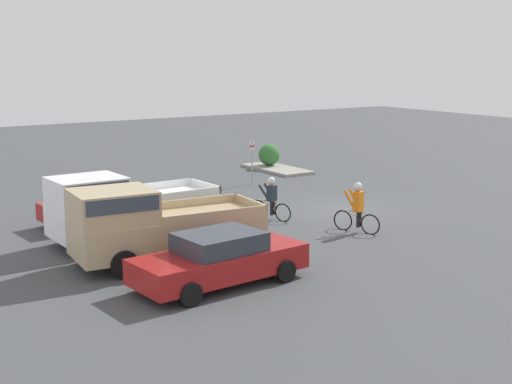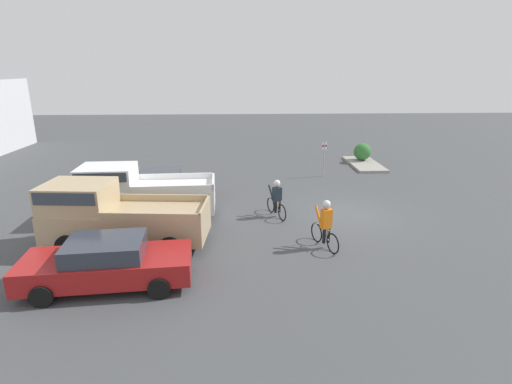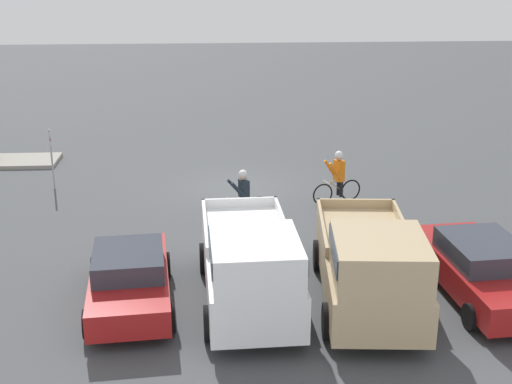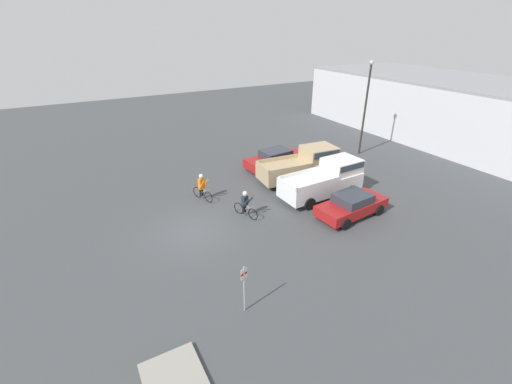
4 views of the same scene
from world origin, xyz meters
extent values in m
plane|color=#424447|center=(0.00, 0.00, 0.00)|extent=(80.00, 80.00, 0.00)
cube|color=maroon|center=(-5.55, 8.63, 0.60)|extent=(2.24, 4.92, 0.67)
cube|color=#2D333D|center=(-5.55, 8.63, 1.19)|extent=(1.83, 2.29, 0.50)
cylinder|color=black|center=(-6.60, 10.08, 0.31)|extent=(0.23, 0.63, 0.61)
cylinder|color=black|center=(-4.77, 10.24, 0.31)|extent=(0.23, 0.63, 0.61)
cylinder|color=black|center=(-6.34, 7.03, 0.31)|extent=(0.23, 0.63, 0.61)
cylinder|color=black|center=(-4.50, 7.19, 0.31)|extent=(0.23, 0.63, 0.61)
cube|color=tan|center=(-2.75, 8.74, 0.85)|extent=(2.56, 5.75, 0.99)
cube|color=tan|center=(-2.61, 10.41, 1.82)|extent=(2.11, 2.39, 0.95)
cube|color=#333D47|center=(-2.61, 10.41, 2.03)|extent=(2.16, 2.22, 0.42)
cube|color=tan|center=(-3.85, 7.71, 1.47)|extent=(0.36, 3.35, 0.25)
cube|color=tan|center=(-1.84, 7.54, 1.47)|extent=(0.36, 3.35, 0.25)
cube|color=tan|center=(-2.98, 5.99, 1.47)|extent=(2.10, 0.26, 0.25)
cylinder|color=black|center=(-3.65, 10.55, 0.40)|extent=(0.29, 0.81, 0.80)
cylinder|color=black|center=(-1.56, 10.38, 0.40)|extent=(0.29, 0.81, 0.80)
cylinder|color=black|center=(-3.94, 7.10, 0.40)|extent=(0.29, 0.81, 0.80)
cylinder|color=black|center=(-1.85, 6.92, 0.40)|extent=(0.29, 0.81, 0.80)
cube|color=white|center=(0.05, 8.56, 0.88)|extent=(2.23, 5.56, 1.05)
cube|color=white|center=(-0.01, 10.21, 1.84)|extent=(1.94, 2.26, 0.87)
cube|color=#333D47|center=(-0.01, 10.21, 2.03)|extent=(2.00, 2.09, 0.38)
cube|color=white|center=(-0.88, 7.43, 1.53)|extent=(0.20, 3.29, 0.25)
cube|color=white|center=(1.06, 7.51, 1.53)|extent=(0.20, 3.29, 0.25)
cube|color=white|center=(0.15, 5.86, 1.53)|extent=(2.03, 0.16, 0.25)
cylinder|color=black|center=(-1.03, 10.23, 0.39)|extent=(0.25, 0.79, 0.78)
cylinder|color=black|center=(1.00, 10.30, 0.39)|extent=(0.25, 0.79, 0.78)
cylinder|color=black|center=(-0.90, 6.83, 0.39)|extent=(0.25, 0.79, 0.78)
cylinder|color=black|center=(1.12, 6.90, 0.39)|extent=(0.25, 0.79, 0.78)
cube|color=maroon|center=(2.85, 8.60, 0.58)|extent=(2.18, 4.50, 0.62)
cube|color=#2D333D|center=(2.85, 8.60, 1.14)|extent=(1.78, 2.10, 0.49)
cylinder|color=black|center=(1.83, 9.90, 0.32)|extent=(0.24, 0.66, 0.65)
cylinder|color=black|center=(3.62, 10.06, 0.32)|extent=(0.24, 0.66, 0.65)
cylinder|color=black|center=(2.08, 7.13, 0.32)|extent=(0.24, 0.66, 0.65)
cylinder|color=black|center=(3.87, 7.29, 0.32)|extent=(0.24, 0.66, 0.65)
torus|color=black|center=(0.48, 3.38, 0.33)|extent=(0.68, 0.29, 0.71)
torus|color=black|center=(-0.56, 3.00, 0.33)|extent=(0.68, 0.29, 0.71)
cylinder|color=tan|center=(-0.04, 3.19, 0.50)|extent=(0.55, 0.23, 0.38)
cylinder|color=tan|center=(-0.04, 3.19, 0.70)|extent=(0.58, 0.25, 0.04)
cylinder|color=tan|center=(-0.22, 3.12, 0.50)|extent=(0.05, 0.05, 0.35)
cylinder|color=tan|center=(0.35, 3.34, 0.72)|extent=(0.18, 0.44, 0.02)
cylinder|color=black|center=(-0.17, 3.24, 0.46)|extent=(0.15, 0.15, 0.53)
cylinder|color=black|center=(-0.11, 3.07, 0.46)|extent=(0.15, 0.15, 0.53)
cube|color=#1E2833|center=(-0.09, 3.17, 1.01)|extent=(0.35, 0.42, 0.56)
cylinder|color=#1E2833|center=(0.06, 3.41, 1.01)|extent=(0.54, 0.27, 0.62)
cylinder|color=#1E2833|center=(0.18, 3.09, 1.01)|extent=(0.54, 0.27, 0.62)
sphere|color=tan|center=(-0.06, 3.18, 1.41)|extent=(0.25, 0.25, 0.25)
sphere|color=silver|center=(-0.06, 3.18, 1.47)|extent=(0.27, 0.27, 0.27)
torus|color=black|center=(-2.73, 1.97, 0.34)|extent=(0.70, 0.30, 0.73)
torus|color=black|center=(-3.73, 1.59, 0.34)|extent=(0.70, 0.30, 0.73)
cylinder|color=tan|center=(-3.23, 1.78, 0.52)|extent=(0.53, 0.23, 0.39)
cylinder|color=tan|center=(-3.23, 1.78, 0.72)|extent=(0.56, 0.24, 0.04)
cylinder|color=tan|center=(-3.41, 1.71, 0.52)|extent=(0.05, 0.05, 0.36)
cylinder|color=tan|center=(-2.86, 1.92, 0.75)|extent=(0.18, 0.44, 0.02)
cylinder|color=black|center=(-3.36, 1.83, 0.48)|extent=(0.15, 0.15, 0.54)
cylinder|color=black|center=(-3.30, 1.66, 0.48)|extent=(0.15, 0.15, 0.54)
cube|color=orange|center=(-3.28, 1.76, 1.09)|extent=(0.35, 0.42, 0.69)
cylinder|color=orange|center=(-3.14, 1.99, 1.09)|extent=(0.53, 0.27, 0.73)
cylinder|color=orange|center=(-3.02, 1.68, 1.09)|extent=(0.53, 0.27, 0.73)
sphere|color=tan|center=(-3.26, 1.77, 1.56)|extent=(0.25, 0.25, 0.25)
sphere|color=silver|center=(-3.26, 1.77, 1.62)|extent=(0.27, 0.27, 0.27)
cylinder|color=#9E9EA3|center=(6.41, -0.20, 1.07)|extent=(0.06, 0.06, 2.13)
cube|color=white|center=(6.41, -0.20, 1.81)|extent=(0.10, 0.29, 0.45)
cube|color=red|center=(6.41, -0.20, 1.81)|extent=(0.11, 0.29, 0.10)
cube|color=gray|center=(9.06, -3.48, 0.07)|extent=(4.25, 1.84, 0.15)
sphere|color=#337033|center=(9.91, -3.57, 0.72)|extent=(1.15, 1.15, 1.15)
camera|label=1|loc=(-21.33, 17.88, 6.12)|focal=50.00mm
camera|label=2|loc=(-16.13, 4.81, 6.10)|focal=28.00mm
camera|label=3|loc=(0.82, 23.86, 8.02)|focal=50.00mm
camera|label=4|loc=(15.34, -4.62, 10.10)|focal=24.00mm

